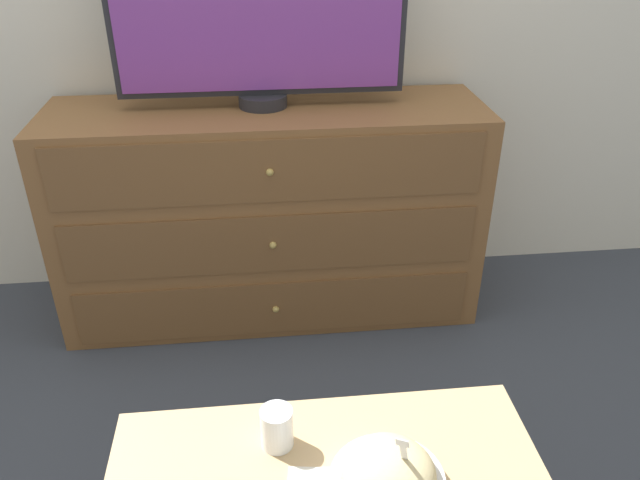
{
  "coord_description": "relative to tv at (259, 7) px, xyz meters",
  "views": [
    {
      "loc": [
        0.1,
        -2.28,
        1.44
      ],
      "look_at": [
        0.22,
        -1.11,
        0.77
      ],
      "focal_mm": 35.0,
      "sensor_mm": 36.0,
      "label": 1
    }
  ],
  "objects": [
    {
      "name": "takeout_bowl",
      "position": [
        0.2,
        -1.24,
        -0.69
      ],
      "size": [
        0.23,
        0.23,
        0.2
      ],
      "color": "silver",
      "rests_on": "coffee_table"
    },
    {
      "name": "tv",
      "position": [
        0.0,
        0.0,
        0.0
      ],
      "size": [
        0.94,
        0.16,
        0.62
      ],
      "color": "#232328",
      "rests_on": "dresser"
    },
    {
      "name": "drink_cup",
      "position": [
        -0.02,
        -1.1,
        -0.68
      ],
      "size": [
        0.07,
        0.07,
        0.1
      ],
      "color": "beige",
      "rests_on": "coffee_table"
    },
    {
      "name": "dresser",
      "position": [
        0.01,
        -0.03,
        -0.71
      ],
      "size": [
        1.49,
        0.46,
        0.79
      ],
      "color": "brown",
      "rests_on": "ground_plane"
    },
    {
      "name": "ground_plane",
      "position": [
        -0.12,
        0.22,
        -1.11
      ],
      "size": [
        12.0,
        12.0,
        0.0
      ],
      "primitive_type": "plane",
      "color": "#383D47"
    }
  ]
}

